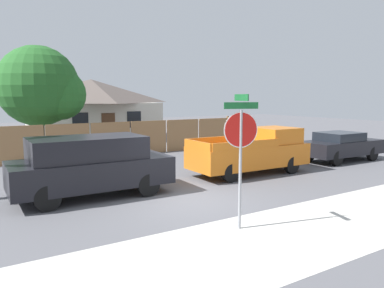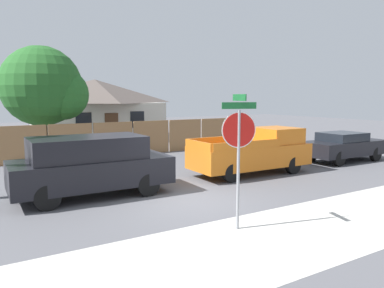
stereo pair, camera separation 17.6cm
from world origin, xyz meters
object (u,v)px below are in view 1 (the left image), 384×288
Objects in this scene: orange_pickup at (253,152)px; parked_sedan at (341,146)px; stop_sign at (241,139)px; house at (92,108)px; oak_tree at (43,88)px; red_suv at (91,165)px.

parked_sedan is (5.57, 0.00, -0.13)m from orange_pickup.
stop_sign reaches higher than orange_pickup.
orange_pickup is 1.16× the size of parked_sedan.
parked_sedan is at bearing 1.24° from orange_pickup.
house reaches higher than orange_pickup.
oak_tree is 1.80× the size of stop_sign.
oak_tree is at bearing 125.76° from orange_pickup.
parked_sedan is (7.15, -15.73, -1.50)m from house.
house reaches higher than stop_sign.
oak_tree is (-4.59, -6.77, 1.27)m from house.
oak_tree is at bearing 113.08° from stop_sign.
oak_tree is 13.79m from stop_sign.
parked_sedan is (12.15, -0.00, -0.27)m from red_suv.
oak_tree is 1.32× the size of parked_sedan.
orange_pickup is at bearing 1.15° from red_suv.
oak_tree is 11.20m from orange_pickup.
oak_tree is at bearing 143.85° from parked_sedan.
orange_pickup is at bearing -84.25° from house.
house is 1.75× the size of orange_pickup.
red_suv is (-0.41, -8.96, -2.50)m from oak_tree.
red_suv reaches higher than parked_sedan.
red_suv is 0.97× the size of orange_pickup.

